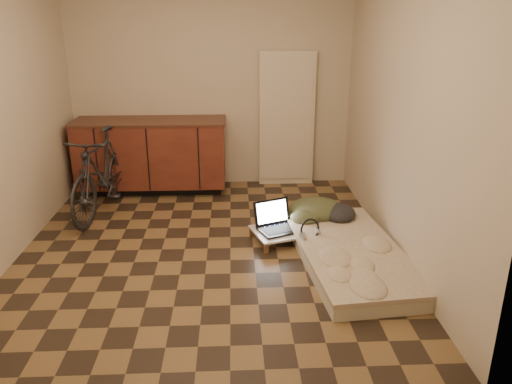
{
  "coord_description": "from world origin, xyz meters",
  "views": [
    {
      "loc": [
        0.26,
        -4.34,
        2.13
      ],
      "look_at": [
        0.47,
        0.05,
        0.55
      ],
      "focal_mm": 35.0,
      "sensor_mm": 36.0,
      "label": 1
    }
  ],
  "objects_px": {
    "futon": "(350,254)",
    "lap_desk": "(289,230)",
    "bicycle": "(101,169)",
    "laptop": "(277,224)"
  },
  "relations": [
    {
      "from": "futon",
      "to": "lap_desk",
      "type": "bearing_deg",
      "value": 129.22
    },
    {
      "from": "bicycle",
      "to": "futon",
      "type": "height_order",
      "value": "bicycle"
    },
    {
      "from": "bicycle",
      "to": "lap_desk",
      "type": "xyz_separation_m",
      "value": [
        2.0,
        -0.83,
        -0.42
      ]
    },
    {
      "from": "bicycle",
      "to": "futon",
      "type": "relative_size",
      "value": 0.85
    },
    {
      "from": "futon",
      "to": "lap_desk",
      "type": "relative_size",
      "value": 2.33
    },
    {
      "from": "lap_desk",
      "to": "laptop",
      "type": "xyz_separation_m",
      "value": [
        -0.12,
        0.01,
        0.07
      ]
    },
    {
      "from": "laptop",
      "to": "lap_desk",
      "type": "bearing_deg",
      "value": -25.75
    },
    {
      "from": "futon",
      "to": "lap_desk",
      "type": "distance_m",
      "value": 0.71
    },
    {
      "from": "futon",
      "to": "lap_desk",
      "type": "xyz_separation_m",
      "value": [
        -0.5,
        0.5,
        0.02
      ]
    },
    {
      "from": "lap_desk",
      "to": "futon",
      "type": "bearing_deg",
      "value": -62.91
    }
  ]
}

